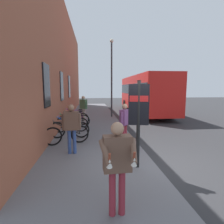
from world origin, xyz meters
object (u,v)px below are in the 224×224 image
(bicycle_leaning_wall, at_px, (74,121))
(tourist_with_hotdogs, at_px, (117,159))
(bicycle_by_door, at_px, (71,124))
(bicycle_beside_lamp, at_px, (75,118))
(transit_info_sign, at_px, (139,110))
(city_bus, at_px, (144,92))
(pedestrian_crossing_street, at_px, (71,124))
(street_lamp, at_px, (112,72))
(bicycle_far_end, at_px, (67,134))
(pedestrian_near_bus, at_px, (125,120))
(pedestrian_by_facade, at_px, (83,106))
(bicycle_end_of_row, at_px, (69,129))

(bicycle_leaning_wall, height_order, tourist_with_hotdogs, tourist_with_hotdogs)
(bicycle_by_door, relative_size, bicycle_beside_lamp, 1.03)
(transit_info_sign, relative_size, city_bus, 0.23)
(bicycle_leaning_wall, xyz_separation_m, pedestrian_crossing_street, (-3.98, -0.30, 0.62))
(street_lamp, bearing_deg, transit_info_sign, 178.27)
(bicycle_far_end, relative_size, city_bus, 0.16)
(bicycle_beside_lamp, xyz_separation_m, pedestrian_crossing_street, (-4.91, -0.33, 0.62))
(bicycle_beside_lamp, relative_size, pedestrian_near_bus, 1.08)
(bicycle_by_door, distance_m, bicycle_beside_lamp, 1.90)
(street_lamp, bearing_deg, city_bus, -52.19)
(bicycle_leaning_wall, relative_size, city_bus, 0.17)
(bicycle_by_door, height_order, pedestrian_by_facade, pedestrian_by_facade)
(bicycle_far_end, xyz_separation_m, pedestrian_near_bus, (-0.27, -2.25, 0.58))
(bicycle_far_end, bearing_deg, pedestrian_crossing_street, -163.77)
(bicycle_end_of_row, relative_size, city_bus, 0.17)
(bicycle_end_of_row, height_order, pedestrian_near_bus, pedestrian_near_bus)
(bicycle_far_end, relative_size, bicycle_by_door, 0.98)
(bicycle_far_end, relative_size, pedestrian_by_facade, 1.04)
(bicycle_far_end, bearing_deg, transit_info_sign, -136.29)
(city_bus, distance_m, tourist_with_hotdogs, 14.07)
(pedestrian_near_bus, bearing_deg, bicycle_beside_lamp, 28.90)
(tourist_with_hotdogs, xyz_separation_m, street_lamp, (10.78, -1.11, 2.34))
(pedestrian_near_bus, bearing_deg, city_bus, -20.73)
(bicycle_end_of_row, height_order, bicycle_beside_lamp, same)
(bicycle_leaning_wall, bearing_deg, bicycle_beside_lamp, 1.93)
(bicycle_end_of_row, bearing_deg, bicycle_by_door, 3.34)
(bicycle_end_of_row, distance_m, bicycle_leaning_wall, 2.03)
(bicycle_leaning_wall, bearing_deg, city_bus, -42.98)
(bicycle_far_end, distance_m, pedestrian_crossing_street, 1.27)
(pedestrian_crossing_street, distance_m, tourist_with_hotdogs, 3.32)
(transit_info_sign, bearing_deg, street_lamp, -1.73)
(city_bus, distance_m, street_lamp, 4.46)
(bicycle_end_of_row, relative_size, bicycle_leaning_wall, 1.01)
(bicycle_far_end, bearing_deg, pedestrian_by_facade, -5.06)
(pedestrian_near_bus, relative_size, tourist_with_hotdogs, 0.97)
(bicycle_leaning_wall, bearing_deg, pedestrian_near_bus, -144.85)
(pedestrian_near_bus, bearing_deg, transit_info_sign, 179.72)
(transit_info_sign, xyz_separation_m, street_lamp, (8.92, -0.27, 1.76))
(bicycle_leaning_wall, bearing_deg, transit_info_sign, -157.01)
(bicycle_beside_lamp, bearing_deg, bicycle_far_end, -179.64)
(bicycle_beside_lamp, xyz_separation_m, city_bus, (5.29, -5.83, 1.41))
(transit_info_sign, relative_size, pedestrian_by_facade, 1.44)
(bicycle_by_door, height_order, street_lamp, street_lamp)
(pedestrian_near_bus, relative_size, street_lamp, 0.28)
(bicycle_far_end, relative_size, bicycle_leaning_wall, 0.98)
(bicycle_end_of_row, distance_m, street_lamp, 6.90)
(city_bus, relative_size, pedestrian_crossing_street, 6.34)
(city_bus, xyz_separation_m, street_lamp, (-2.56, 3.30, 1.56))
(bicycle_by_door, relative_size, tourist_with_hotdogs, 1.07)
(city_bus, bearing_deg, transit_info_sign, 162.73)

